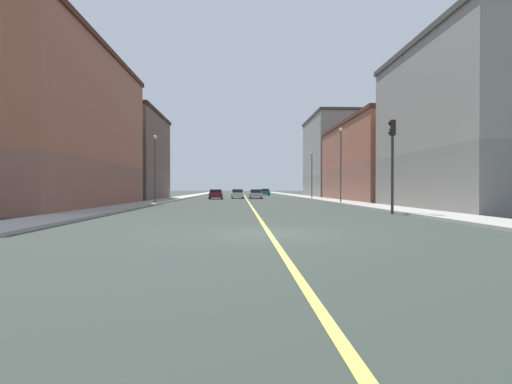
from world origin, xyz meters
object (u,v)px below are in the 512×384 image
(building_left_near, at_px, (474,125))
(street_lamp_left_near, at_px, (341,157))
(building_right_midblock, at_px, (126,156))
(building_right_corner, at_px, (52,127))
(building_left_mid, at_px, (377,162))
(street_lamp_right_near, at_px, (155,161))
(car_white, at_px, (237,194))
(traffic_light_left_near, at_px, (392,153))
(car_yellow, at_px, (238,193))
(car_red, at_px, (216,193))
(building_left_far, at_px, (336,157))
(car_teal, at_px, (265,192))
(car_maroon, at_px, (216,194))
(street_lamp_left_far, at_px, (312,170))
(car_silver, at_px, (256,194))

(building_left_near, relative_size, street_lamp_left_near, 2.19)
(building_right_midblock, bearing_deg, building_right_corner, -90.00)
(building_left_mid, bearing_deg, building_right_corner, -152.96)
(building_right_corner, height_order, street_lamp_left_near, building_right_corner)
(street_lamp_left_near, height_order, street_lamp_right_near, street_lamp_left_near)
(building_right_midblock, relative_size, street_lamp_right_near, 2.47)
(car_white, bearing_deg, building_right_midblock, -153.36)
(street_lamp_right_near, distance_m, car_white, 22.62)
(traffic_light_left_near, bearing_deg, car_yellow, 100.06)
(building_left_mid, relative_size, car_red, 5.11)
(street_lamp_right_near, relative_size, car_red, 1.47)
(building_left_far, bearing_deg, car_teal, 128.96)
(building_left_near, height_order, street_lamp_left_near, building_left_near)
(car_maroon, bearing_deg, street_lamp_left_far, -2.59)
(car_white, bearing_deg, building_left_near, -62.17)
(building_right_corner, xyz_separation_m, car_red, (10.64, 35.97, -5.69))
(building_right_corner, height_order, car_silver, building_right_corner)
(car_red, bearing_deg, car_silver, -55.85)
(building_left_far, height_order, car_maroon, building_left_far)
(building_left_near, distance_m, car_teal, 56.29)
(street_lamp_left_near, xyz_separation_m, car_yellow, (-10.31, 36.30, -3.95))
(car_white, relative_size, car_maroon, 0.98)
(building_left_far, xyz_separation_m, car_yellow, (-16.89, 6.98, -6.23))
(building_left_mid, height_order, traffic_light_left_near, building_left_mid)
(car_teal, bearing_deg, traffic_light_left_near, -86.43)
(car_yellow, bearing_deg, building_left_near, -70.58)
(building_left_mid, relative_size, building_right_midblock, 1.41)
(building_left_near, height_order, car_teal, building_left_near)
(building_right_midblock, bearing_deg, building_left_mid, -8.23)
(building_left_near, bearing_deg, street_lamp_left_near, 119.56)
(street_lamp_right_near, height_order, street_lamp_left_far, street_lamp_right_near)
(car_yellow, bearing_deg, car_teal, 51.38)
(building_left_mid, relative_size, building_left_far, 1.28)
(car_white, relative_size, car_yellow, 1.01)
(building_left_mid, distance_m, building_right_midblock, 31.48)
(street_lamp_left_far, bearing_deg, car_red, 137.49)
(street_lamp_left_near, bearing_deg, building_left_far, 77.36)
(building_right_midblock, xyz_separation_m, car_silver, (16.96, 6.26, -4.96))
(street_lamp_left_far, distance_m, car_red, 19.20)
(building_left_near, height_order, building_right_midblock, building_left_near)
(street_lamp_right_near, bearing_deg, building_right_midblock, 115.47)
(traffic_light_left_near, distance_m, car_yellow, 53.30)
(building_left_near, distance_m, car_silver, 34.49)
(street_lamp_right_near, bearing_deg, car_maroon, 74.54)
(car_maroon, bearing_deg, car_white, 51.81)
(traffic_light_left_near, xyz_separation_m, car_white, (-9.25, 36.40, -2.96))
(car_teal, bearing_deg, car_silver, -96.89)
(traffic_light_left_near, height_order, car_red, traffic_light_left_near)
(car_maroon, distance_m, car_silver, 6.31)
(building_left_mid, xyz_separation_m, car_teal, (-11.30, 34.67, -4.05))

